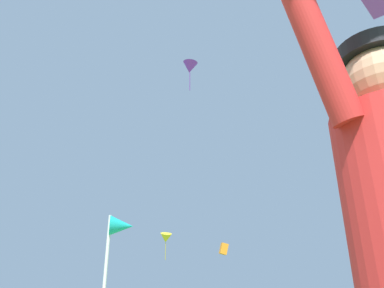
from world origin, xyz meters
name	(u,v)px	position (x,y,z in m)	size (l,w,h in m)	color
distant_kite_purple_low_right	(190,68)	(3.09, 18.81, 14.71)	(1.31, 1.37, 2.11)	purple
distant_kite_yellow_high_right	(166,238)	(3.86, 33.83, 6.76)	(1.32, 1.52, 2.53)	yellow
distant_kite_orange_mid_right	(224,249)	(8.49, 31.30, 5.59)	(0.77, 0.62, 1.04)	orange
marker_flag	(119,237)	(-0.64, 4.01, 1.65)	(0.30, 0.24, 1.90)	silver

